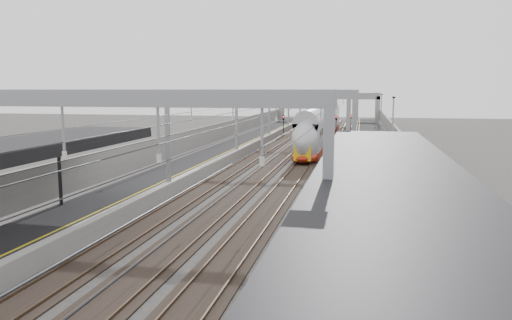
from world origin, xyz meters
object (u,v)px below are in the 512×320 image
at_px(bench, 396,221).
at_px(train, 321,128).
at_px(signal_green, 283,122).
at_px(overbridge, 329,100).

bearing_deg(bench, train, 98.53).
bearing_deg(signal_green, overbridge, 80.55).
distance_m(overbridge, train, 39.16).
height_order(train, bench, train).
relative_size(bench, signal_green, 0.55).
xyz_separation_m(overbridge, train, (1.50, -39.00, -3.18)).
distance_m(train, bench, 49.52).
distance_m(bench, signal_green, 58.44).
distance_m(train, signal_green, 10.25).
bearing_deg(signal_green, train, -49.17).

